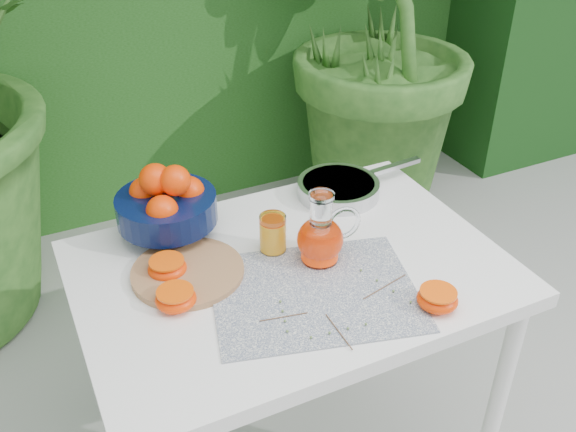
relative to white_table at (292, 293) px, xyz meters
name	(u,v)px	position (x,y,z in m)	size (l,w,h in m)	color
potted_plant_right	(363,26)	(0.93, 1.22, 0.21)	(1.76, 1.76, 1.76)	#28581E
white_table	(292,293)	(0.00, 0.00, 0.00)	(1.00, 0.70, 0.75)	white
placemat	(314,292)	(0.00, -0.11, 0.08)	(0.45, 0.35, 0.00)	#0B193F
cutting_board	(188,272)	(-0.23, 0.07, 0.09)	(0.26, 0.26, 0.02)	#926042
fruit_bowl	(166,202)	(-0.22, 0.26, 0.17)	(0.33, 0.33, 0.20)	black
juice_pitcher	(321,237)	(0.07, -0.01, 0.15)	(0.16, 0.12, 0.18)	white
juice_tumbler	(273,234)	(-0.01, 0.08, 0.13)	(0.08, 0.08, 0.10)	white
saute_pan	(339,187)	(0.26, 0.24, 0.10)	(0.41, 0.25, 0.04)	#B3B4B8
orange_halves	(258,288)	(-0.11, -0.06, 0.10)	(0.63, 0.47, 0.04)	#FF3B02
thyme_sprigs	(339,310)	(0.02, -0.19, 0.09)	(0.37, 0.22, 0.01)	brown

